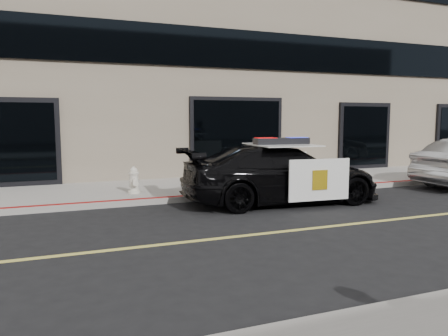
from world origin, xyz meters
name	(u,v)px	position (x,y,z in m)	size (l,w,h in m)	color
ground	(407,218)	(0.00, 0.00, 0.00)	(120.00, 120.00, 0.00)	black
sidewalk_n	(285,182)	(0.00, 5.25, 0.07)	(60.00, 3.50, 0.15)	gray
building_n	(226,26)	(0.00, 10.50, 6.00)	(60.00, 7.00, 12.00)	#756856
police_car	(281,174)	(-1.68, 2.54, 0.75)	(2.75, 5.36, 1.66)	black
fire_hydrant	(134,181)	(-5.06, 4.47, 0.49)	(0.32, 0.45, 0.72)	beige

